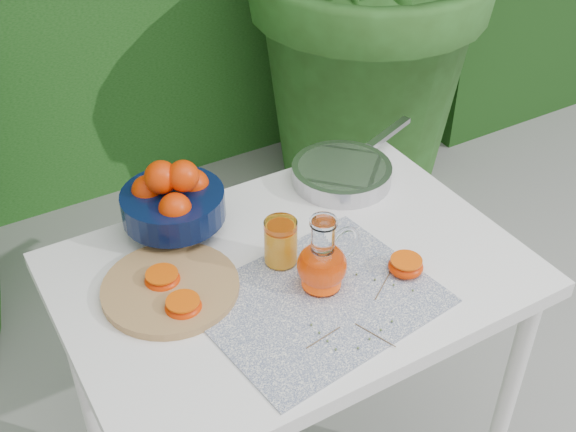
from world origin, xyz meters
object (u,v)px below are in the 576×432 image
white_table (292,295)px  fruit_bowl (173,199)px  cutting_board (171,288)px  juice_pitcher (323,263)px  saute_pan (343,172)px

white_table → fruit_bowl: bearing=122.3°
white_table → cutting_board: cutting_board is taller
fruit_bowl → juice_pitcher: fruit_bowl is taller
cutting_board → juice_pitcher: bearing=-27.5°
cutting_board → fruit_bowl: fruit_bowl is taller
white_table → juice_pitcher: bearing=-73.6°
fruit_bowl → juice_pitcher: (0.19, -0.34, -0.02)m
cutting_board → fruit_bowl: 0.23m
saute_pan → white_table: bearing=-141.1°
white_table → fruit_bowl: (-0.16, 0.26, 0.17)m
cutting_board → juice_pitcher: size_ratio=1.67×
white_table → saute_pan: (0.29, 0.23, 0.11)m
juice_pitcher → saute_pan: juice_pitcher is taller
white_table → juice_pitcher: size_ratio=5.73×
juice_pitcher → saute_pan: size_ratio=0.37×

